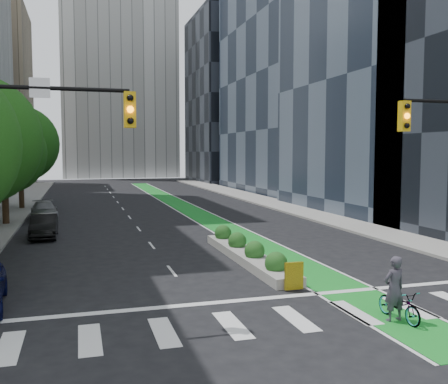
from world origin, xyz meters
TOP-DOWN VIEW (x-y plane):
  - ground at (0.00, 0.00)m, footprint 160.00×160.00m
  - sidewalk_left at (-11.80, 25.00)m, footprint 3.60×90.00m
  - sidewalk_right at (11.80, 25.00)m, footprint 3.60×90.00m
  - bike_lane_paint at (3.00, 30.00)m, footprint 2.20×70.00m
  - building_glass_far at (21.00, 45.00)m, footprint 14.00×24.00m
  - building_dark_end at (20.00, 68.00)m, footprint 14.00×18.00m
  - building_distant at (2.00, 90.00)m, footprint 22.00×16.00m
  - tree_midfar at (-11.00, 22.00)m, footprint 5.60×5.60m
  - tree_far at (-11.00, 32.00)m, footprint 6.60×6.60m
  - median_planter at (1.20, 7.04)m, footprint 1.20×10.26m
  - bicycle at (2.90, -2.00)m, footprint 0.77×1.85m
  - cyclist at (2.71, -2.00)m, footprint 0.76×0.54m
  - parked_car_left_mid at (-8.20, 16.26)m, footprint 1.48×4.16m
  - parked_car_left_far at (-8.72, 24.75)m, footprint 2.27×4.67m

SIDE VIEW (x-z plane):
  - ground at x=0.00m, z-range 0.00..0.00m
  - bike_lane_paint at x=3.00m, z-range 0.00..0.01m
  - sidewalk_left at x=-11.80m, z-range 0.00..0.15m
  - sidewalk_right at x=11.80m, z-range 0.00..0.15m
  - median_planter at x=1.20m, z-range -0.18..0.92m
  - bicycle at x=2.90m, z-range 0.00..0.95m
  - parked_car_left_far at x=-8.72m, z-range 0.00..1.31m
  - parked_car_left_mid at x=-8.20m, z-range 0.00..1.37m
  - cyclist at x=2.71m, z-range 0.00..1.96m
  - tree_midfar at x=-11.00m, z-range 1.07..8.83m
  - tree_far at x=-11.00m, z-range 1.19..10.20m
  - building_dark_end at x=20.00m, z-range 0.00..28.00m
  - building_glass_far at x=21.00m, z-range 0.00..42.00m
  - building_distant at x=2.00m, z-range 0.00..70.00m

